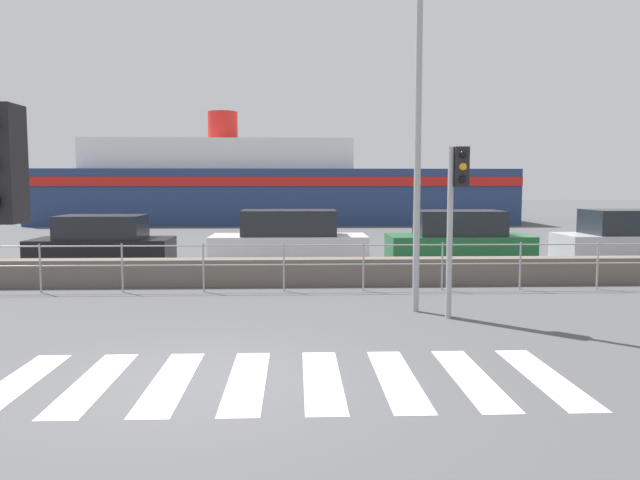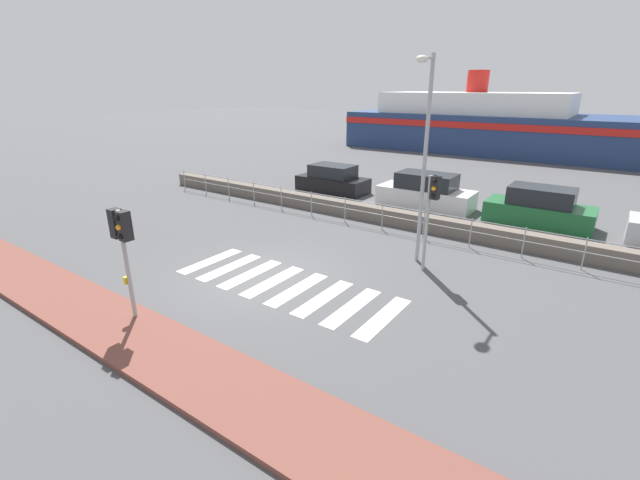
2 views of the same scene
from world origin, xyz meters
name	(u,v)px [view 1 (image 1 of 2)]	position (x,y,z in m)	size (l,w,h in m)	color
ground_plane	(201,381)	(0.00, 0.00, 0.00)	(160.00, 160.00, 0.00)	#4C4C4F
crosswalk	(285,380)	(0.99, 0.00, 0.00)	(6.75, 2.40, 0.01)	silver
seawall	(247,272)	(0.00, 7.07, 0.31)	(25.12, 0.55, 0.61)	#6B6056
harbor_fence	(244,260)	(0.00, 6.20, 0.70)	(22.65, 0.04, 1.06)	#9EA0A3
traffic_light_far	(457,193)	(3.89, 3.33, 2.18)	(0.34, 0.32, 2.97)	#9EA0A3
streetlamp	(420,96)	(3.33, 3.77, 3.86)	(0.32, 1.04, 6.27)	#9EA0A3
ferry_boat	(266,188)	(-0.66, 31.32, 2.08)	(27.38, 8.96, 6.68)	navy
parked_car_black	(102,245)	(-4.32, 10.45, 0.62)	(3.84, 1.71, 1.45)	black
parked_car_white	(289,242)	(0.94, 10.45, 0.68)	(4.42, 1.72, 1.59)	silver
parked_car_green	(458,242)	(5.83, 10.45, 0.67)	(4.05, 1.74, 1.57)	#1E6633
parked_car_silver	(629,241)	(10.84, 10.45, 0.67)	(4.01, 1.81, 1.58)	#BCBCC1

